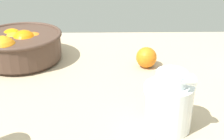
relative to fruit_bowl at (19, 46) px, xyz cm
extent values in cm
cube|color=tan|center=(29.22, -21.00, -7.00)|extent=(132.47, 101.02, 3.00)
cylinder|color=#473328|center=(0.39, 0.16, -4.90)|extent=(24.38, 24.38, 1.20)
cylinder|color=#473328|center=(0.39, 0.16, -0.36)|extent=(26.50, 26.50, 7.89)
torus|color=#473328|center=(0.39, 0.16, 3.59)|extent=(27.70, 27.70, 1.20)
sphere|color=orange|center=(4.59, 1.16, 0.22)|extent=(7.93, 7.93, 7.93)
sphere|color=orange|center=(1.56, 2.47, 0.30)|extent=(7.44, 7.44, 7.44)
sphere|color=orange|center=(-0.30, 4.51, -0.94)|extent=(6.63, 6.63, 6.63)
sphere|color=orange|center=(-3.41, 4.23, 0.29)|extent=(8.31, 8.31, 8.31)
sphere|color=orange|center=(-1.75, 0.77, 0.32)|extent=(7.94, 7.94, 7.94)
sphere|color=orange|center=(-2.80, -7.80, 1.65)|extent=(8.67, 8.67, 8.67)
sphere|color=orange|center=(2.01, -0.60, 1.42)|extent=(8.20, 8.20, 8.20)
cylinder|color=white|center=(42.92, -38.49, -0.05)|extent=(10.43, 10.43, 10.89)
cylinder|color=white|center=(42.92, -38.49, 6.98)|extent=(6.74, 6.74, 3.17)
cone|color=white|center=(45.17, -42.23, 8.09)|extent=(4.01, 3.95, 2.80)
torus|color=white|center=(39.81, -33.34, 1.04)|extent=(4.12, 5.75, 5.99)
cylinder|color=#F8A439|center=(42.92, -38.49, -2.07)|extent=(9.60, 9.60, 6.85)
sphere|color=orange|center=(41.88, -5.70, -2.16)|extent=(6.69, 6.69, 6.69)
camera|label=1|loc=(29.51, -96.62, 36.75)|focal=49.33mm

